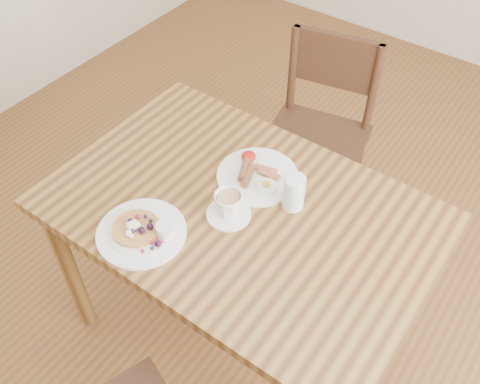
# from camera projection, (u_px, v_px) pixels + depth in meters

# --- Properties ---
(ground) EXTENTS (5.00, 5.00, 0.00)m
(ground) POSITION_uv_depth(u_px,v_px,m) (240.00, 327.00, 2.22)
(ground) COLOR brown
(ground) RESTS_ON ground
(dining_table) EXTENTS (1.20, 0.80, 0.75)m
(dining_table) POSITION_uv_depth(u_px,v_px,m) (240.00, 227.00, 1.75)
(dining_table) COLOR brown
(dining_table) RESTS_ON ground
(chair_far) EXTENTS (0.50, 0.50, 0.88)m
(chair_far) POSITION_uv_depth(u_px,v_px,m) (318.00, 129.00, 2.33)
(chair_far) COLOR #3D2316
(chair_far) RESTS_ON ground
(pancake_plate) EXTENTS (0.27, 0.27, 0.06)m
(pancake_plate) POSITION_uv_depth(u_px,v_px,m) (143.00, 231.00, 1.59)
(pancake_plate) COLOR white
(pancake_plate) RESTS_ON dining_table
(breakfast_plate) EXTENTS (0.27, 0.27, 0.04)m
(breakfast_plate) POSITION_uv_depth(u_px,v_px,m) (256.00, 175.00, 1.76)
(breakfast_plate) COLOR white
(breakfast_plate) RESTS_ON dining_table
(teacup_saucer) EXTENTS (0.14, 0.14, 0.09)m
(teacup_saucer) POSITION_uv_depth(u_px,v_px,m) (228.00, 206.00, 1.62)
(teacup_saucer) COLOR white
(teacup_saucer) RESTS_ON dining_table
(water_glass) EXTENTS (0.07, 0.07, 0.12)m
(water_glass) POSITION_uv_depth(u_px,v_px,m) (294.00, 192.00, 1.64)
(water_glass) COLOR silver
(water_glass) RESTS_ON dining_table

